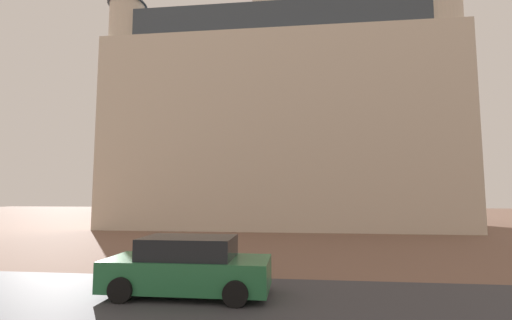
# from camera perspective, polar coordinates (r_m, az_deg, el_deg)

# --- Properties ---
(ground_plane) EXTENTS (120.00, 120.00, 0.00)m
(ground_plane) POSITION_cam_1_polar(r_m,az_deg,el_deg) (10.79, -2.65, -20.28)
(ground_plane) COLOR brown
(street_asphalt_strip) EXTENTS (120.00, 7.40, 0.00)m
(street_asphalt_strip) POSITION_cam_1_polar(r_m,az_deg,el_deg) (8.59, -5.33, -24.16)
(street_asphalt_strip) COLOR #38383D
(street_asphalt_strip) RESTS_ON ground_plane
(landmark_building) EXTENTS (28.24, 12.76, 35.39)m
(landmark_building) POSITION_cam_1_polar(r_m,az_deg,el_deg) (32.10, 4.00, 7.41)
(landmark_building) COLOR beige
(landmark_building) RESTS_ON ground_plane
(car_green) EXTENTS (4.48, 2.01, 1.56)m
(car_green) POSITION_cam_1_polar(r_m,az_deg,el_deg) (10.25, -10.97, -16.71)
(car_green) COLOR #287042
(car_green) RESTS_ON ground_plane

